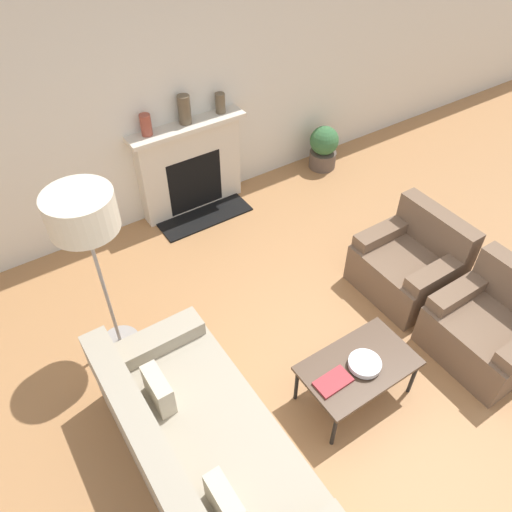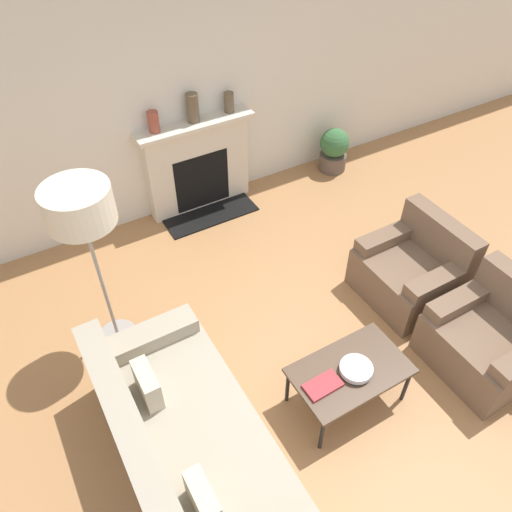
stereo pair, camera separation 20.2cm
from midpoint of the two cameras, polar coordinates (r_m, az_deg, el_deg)
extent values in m
plane|color=#A87547|center=(4.40, 9.93, -16.27)|extent=(18.00, 18.00, 0.00)
cube|color=silver|center=(5.50, -9.43, 18.01)|extent=(18.00, 0.06, 2.90)
cube|color=beige|center=(5.92, -5.70, 10.11)|extent=(1.23, 0.20, 1.06)
cube|color=black|center=(5.93, -5.24, 8.55)|extent=(0.68, 0.04, 0.69)
cube|color=black|center=(6.01, -4.20, 4.71)|extent=(1.11, 0.40, 0.02)
cube|color=beige|center=(5.61, -5.97, 14.70)|extent=(1.35, 0.28, 0.05)
cube|color=#9E937F|center=(3.93, -5.26, -21.33)|extent=(0.95, 2.08, 0.43)
cube|color=#9E937F|center=(3.53, -11.75, -21.04)|extent=(0.20, 2.08, 0.38)
cube|color=#9E937F|center=(4.17, -11.25, -9.23)|extent=(0.88, 0.22, 0.14)
cube|color=#C0B49C|center=(3.41, -4.20, -26.07)|extent=(0.12, 0.32, 0.28)
cube|color=#C0B49C|center=(3.83, -10.79, -14.25)|extent=(0.12, 0.32, 0.28)
cube|color=brown|center=(4.85, 25.60, -9.41)|extent=(0.79, 0.87, 0.44)
cube|color=brown|center=(4.75, 23.58, -4.63)|extent=(0.71, 0.18, 0.12)
cube|color=brown|center=(5.17, 17.86, -2.45)|extent=(0.79, 0.87, 0.44)
cube|color=brown|center=(5.10, 21.38, 2.14)|extent=(0.18, 0.87, 0.39)
cube|color=brown|center=(5.14, 15.94, 2.09)|extent=(0.71, 0.18, 0.12)
cube|color=brown|center=(4.84, 21.31, -2.64)|extent=(0.71, 0.18, 0.12)
cube|color=#4C3828|center=(4.09, 12.17, -12.72)|extent=(0.92, 0.56, 0.03)
cylinder|color=black|center=(4.03, 9.04, -19.52)|extent=(0.03, 0.03, 0.41)
cylinder|color=black|center=(4.40, 18.10, -13.90)|extent=(0.03, 0.03, 0.41)
cylinder|color=black|center=(4.20, 5.05, -14.65)|extent=(0.03, 0.03, 0.41)
cylinder|color=black|center=(4.56, 14.01, -9.76)|extent=(0.03, 0.03, 0.41)
cylinder|color=silver|center=(4.07, 12.75, -12.74)|extent=(0.09, 0.09, 0.02)
cylinder|color=silver|center=(4.05, 12.82, -12.49)|extent=(0.26, 0.26, 0.05)
cube|color=#9E2D33|center=(3.95, 9.15, -14.42)|extent=(0.29, 0.17, 0.02)
cylinder|color=gray|center=(4.87, -14.33, -8.74)|extent=(0.35, 0.35, 0.03)
cylinder|color=gray|center=(4.35, -15.94, -2.93)|extent=(0.03, 0.03, 1.40)
cylinder|color=beige|center=(3.83, -18.23, 5.47)|extent=(0.52, 0.52, 0.30)
cylinder|color=brown|center=(5.43, -10.57, 14.82)|extent=(0.12, 0.12, 0.23)
cylinder|color=brown|center=(5.55, -6.20, 16.47)|extent=(0.13, 0.13, 0.31)
cylinder|color=brown|center=(5.74, -2.06, 17.14)|extent=(0.11, 0.11, 0.22)
cylinder|color=brown|center=(6.85, 9.58, 10.59)|extent=(0.35, 0.35, 0.22)
sphere|color=#386B3D|center=(6.70, 9.86, 12.61)|extent=(0.38, 0.38, 0.38)
camera|label=1|loc=(0.10, -88.80, 1.14)|focal=35.00mm
camera|label=2|loc=(0.10, 91.20, -1.14)|focal=35.00mm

